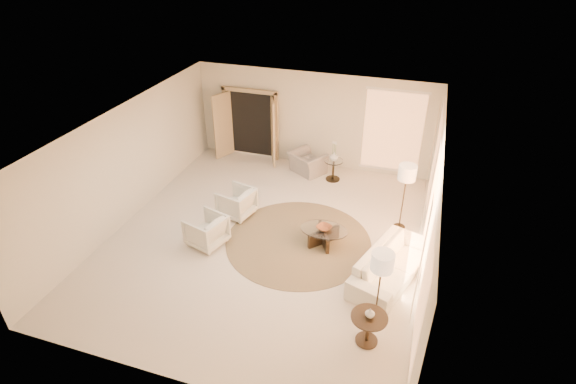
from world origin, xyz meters
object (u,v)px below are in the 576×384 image
(sofa, at_px, (391,265))
(side_vase, at_px, (334,156))
(side_table, at_px, (333,168))
(floor_lamp_far, at_px, (382,265))
(bowl, at_px, (324,228))
(floor_lamp_near, at_px, (407,176))
(end_vase, at_px, (370,313))
(armchair_left, at_px, (236,201))
(accent_chair, at_px, (307,159))
(coffee_table, at_px, (324,235))
(armchair_right, at_px, (206,229))
(end_table, at_px, (368,324))

(sofa, distance_m, side_vase, 4.22)
(sofa, xyz_separation_m, side_table, (-2.05, 3.67, 0.03))
(floor_lamp_far, height_order, bowl, floor_lamp_far)
(floor_lamp_near, bearing_deg, end_vase, -92.98)
(armchair_left, xyz_separation_m, floor_lamp_far, (3.82, -2.53, 0.98))
(side_table, xyz_separation_m, floor_lamp_near, (2.05, -1.81, 1.06))
(accent_chair, distance_m, side_vase, 0.90)
(sofa, xyz_separation_m, floor_lamp_near, (0.00, 1.86, 1.10))
(accent_chair, distance_m, coffee_table, 3.44)
(accent_chair, distance_m, floor_lamp_far, 5.98)
(side_vase, bearing_deg, sofa, -60.79)
(accent_chair, xyz_separation_m, bowl, (1.28, -3.19, 0.02))
(coffee_table, xyz_separation_m, bowl, (0.00, 0.00, 0.19))
(armchair_right, xyz_separation_m, end_table, (3.93, -1.69, 0.02))
(floor_lamp_near, bearing_deg, armchair_right, -154.42)
(side_table, bearing_deg, sofa, -60.79)
(armchair_left, relative_size, floor_lamp_near, 0.47)
(accent_chair, distance_m, end_table, 6.28)
(coffee_table, relative_size, side_table, 2.00)
(armchair_left, bearing_deg, bowl, 91.78)
(armchair_right, distance_m, end_table, 4.28)
(side_table, bearing_deg, armchair_left, -127.32)
(accent_chair, distance_m, floor_lamp_near, 3.65)
(bowl, relative_size, end_vase, 1.89)
(coffee_table, xyz_separation_m, end_table, (1.40, -2.49, 0.16))
(armchair_left, relative_size, floor_lamp_far, 0.49)
(accent_chair, relative_size, side_vase, 3.70)
(sofa, relative_size, side_table, 3.75)
(end_vase, relative_size, side_vase, 0.67)
(armchair_right, height_order, side_table, armchair_right)
(armchair_right, bearing_deg, end_vase, 83.52)
(end_table, bearing_deg, sofa, 83.98)
(sofa, distance_m, bowl, 1.73)
(sofa, distance_m, floor_lamp_far, 1.71)
(side_table, distance_m, end_vase, 5.79)
(end_vase, bearing_deg, accent_chair, 115.26)
(end_vase, bearing_deg, end_table, 0.00)
(armchair_left, bearing_deg, end_table, 65.22)
(floor_lamp_far, relative_size, end_vase, 9.32)
(floor_lamp_near, bearing_deg, armchair_left, -170.34)
(floor_lamp_far, bearing_deg, bowl, 125.80)
(sofa, xyz_separation_m, accent_chair, (-2.87, 3.88, 0.08))
(end_table, bearing_deg, floor_lamp_far, 81.66)
(armchair_left, relative_size, end_vase, 4.57)
(bowl, bearing_deg, coffee_table, 0.00)
(bowl, bearing_deg, armchair_left, 168.03)
(sofa, xyz_separation_m, floor_lamp_far, (-0.12, -1.34, 1.05))
(side_table, height_order, floor_lamp_near, floor_lamp_near)
(end_table, distance_m, floor_lamp_near, 3.80)
(sofa, relative_size, end_vase, 13.17)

